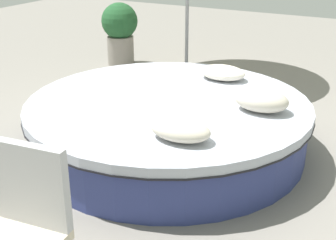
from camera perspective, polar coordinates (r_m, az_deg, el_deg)
The scene contains 7 objects.
ground_plane at distance 4.66m, azimuth 0.00°, elevation -3.44°, with size 16.00×16.00×0.00m, color gray.
round_bed at distance 4.55m, azimuth 0.00°, elevation -0.50°, with size 2.73×2.73×0.51m.
throw_pillow_0 at distance 3.62m, azimuth 1.51°, elevation -1.19°, with size 0.50×0.32×0.16m, color beige.
throw_pillow_1 at distance 4.26m, azimuth 11.34°, elevation 2.39°, with size 0.49×0.35×0.20m, color beige.
throw_pillow_2 at distance 5.10m, azimuth 6.69°, elevation 5.78°, with size 0.50×0.35×0.15m, color silver.
patio_chair at distance 2.74m, azimuth -17.95°, elevation -11.68°, with size 0.57×0.55×0.98m.
planter at distance 7.43m, azimuth -5.90°, elevation 10.88°, with size 0.56×0.56×0.97m.
Camera 1 is at (1.99, -3.68, 2.06)m, focal length 49.91 mm.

